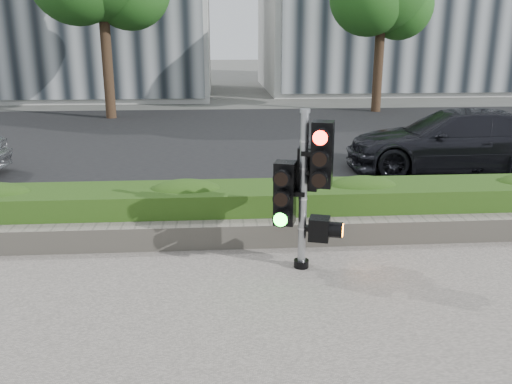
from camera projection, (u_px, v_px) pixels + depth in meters
ground at (286, 311)px, 5.96m from camera, size 120.00×120.00×0.00m
road at (242, 140)px, 15.53m from camera, size 60.00×13.00×0.02m
curb at (262, 214)px, 8.96m from camera, size 60.00×0.25×0.12m
stone_wall at (269, 233)px, 7.72m from camera, size 12.00×0.32×0.34m
hedge at (265, 208)px, 8.30m from camera, size 12.00×1.00×0.68m
traffic_signal at (306, 182)px, 6.72m from camera, size 0.75×0.62×2.05m
car_dark at (453, 141)px, 11.85m from camera, size 4.78×2.36×1.34m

